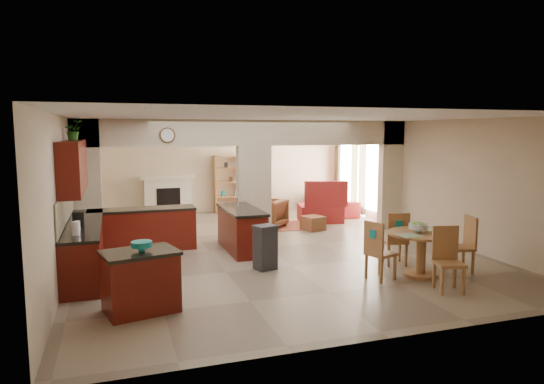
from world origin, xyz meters
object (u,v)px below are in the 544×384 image
object	(u,v)px
dining_table	(421,247)
sofa	(332,202)
kitchen_island	(141,281)
armchair	(269,213)

from	to	relation	value
dining_table	sofa	bearing A→B (deg)	78.08
dining_table	sofa	xyz separation A→B (m)	(1.39, 6.59, -0.17)
kitchen_island	sofa	xyz separation A→B (m)	(6.15, 6.78, -0.09)
kitchen_island	sofa	size ratio (longest dim) A/B	0.48
kitchen_island	sofa	distance (m)	9.16
sofa	armchair	distance (m)	2.97
kitchen_island	dining_table	bearing A→B (deg)	-11.14
dining_table	armchair	distance (m)	5.21
sofa	armchair	world-z (taller)	armchair
sofa	armchair	xyz separation A→B (m)	(-2.55, -1.52, 0.02)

